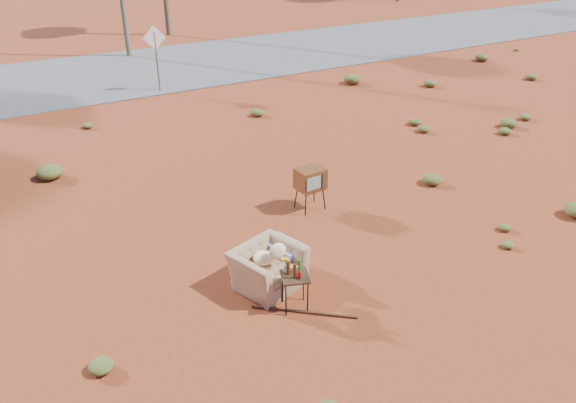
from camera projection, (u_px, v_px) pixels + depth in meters
ground at (306, 283)px, 9.48m from camera, size 140.00×140.00×0.00m
highway at (95, 76)px, 20.96m from camera, size 140.00×7.00×0.04m
armchair at (271, 261)px, 9.30m from camera, size 1.39×1.15×0.94m
tv_unit at (310, 179)px, 11.51m from camera, size 0.59×0.49×0.91m
side_table at (293, 274)px, 8.63m from camera, size 0.55×0.55×0.87m
rusty_bar at (304, 312)px, 8.77m from camera, size 1.32×1.10×0.04m
road_sign at (155, 47)px, 18.64m from camera, size 0.78×0.06×2.19m
scrub_patch at (170, 187)px, 12.43m from camera, size 17.49×8.07×0.33m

